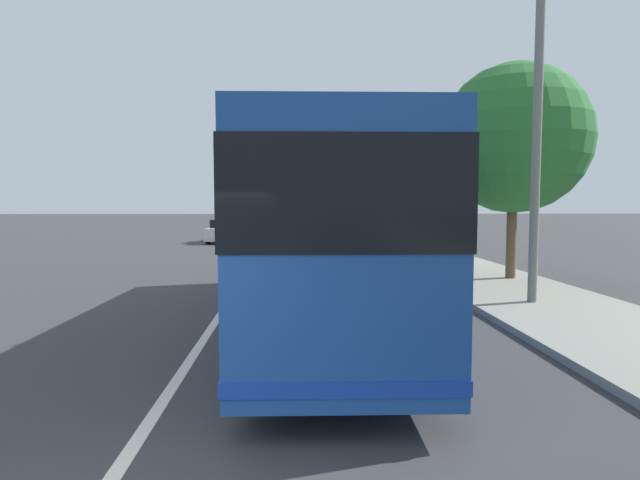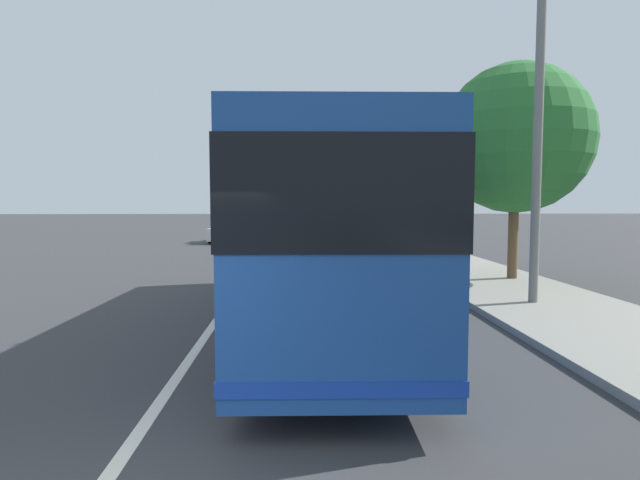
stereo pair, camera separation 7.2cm
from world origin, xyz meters
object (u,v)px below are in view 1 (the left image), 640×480
object	(u,v)px
coach_bus	(326,224)
utility_pole	(537,121)
roadside_tree_mid_block	(514,139)
roadside_tree_far_block	(377,175)
car_behind_bus	(245,222)
car_far_distant	(227,231)

from	to	relation	value
coach_bus	utility_pole	distance (m)	5.38
roadside_tree_mid_block	roadside_tree_far_block	xyz separation A→B (m)	(17.13, 1.27, -0.15)
car_behind_bus	roadside_tree_far_block	size ratio (longest dim) A/B	0.80
coach_bus	roadside_tree_far_block	size ratio (longest dim) A/B	1.87
coach_bus	roadside_tree_mid_block	world-z (taller)	roadside_tree_mid_block
car_far_distant	roadside_tree_mid_block	distance (m)	19.83
coach_bus	car_behind_bus	distance (m)	36.03
car_far_distant	roadside_tree_mid_block	size ratio (longest dim) A/B	0.65
car_far_distant	car_behind_bus	size ratio (longest dim) A/B	0.90
coach_bus	utility_pole	xyz separation A→B (m)	(1.05, -4.79, 2.23)
roadside_tree_mid_block	car_far_distant	bearing A→B (deg)	32.91
utility_pole	car_behind_bus	bearing A→B (deg)	15.81
roadside_tree_mid_block	utility_pole	xyz separation A→B (m)	(-3.67, 1.09, -0.07)
car_far_distant	roadside_tree_far_block	distance (m)	9.98
car_behind_bus	car_far_distant	bearing A→B (deg)	-0.63
utility_pole	roadside_tree_mid_block	bearing A→B (deg)	-16.53
roadside_tree_mid_block	utility_pole	bearing A→B (deg)	163.47
car_far_distant	coach_bus	bearing A→B (deg)	16.82
car_far_distant	roadside_tree_mid_block	bearing A→B (deg)	37.13
car_far_distant	utility_pole	size ratio (longest dim) A/B	0.50
car_far_distant	utility_pole	distance (m)	22.46
car_behind_bus	roadside_tree_far_block	bearing A→B (deg)	33.08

